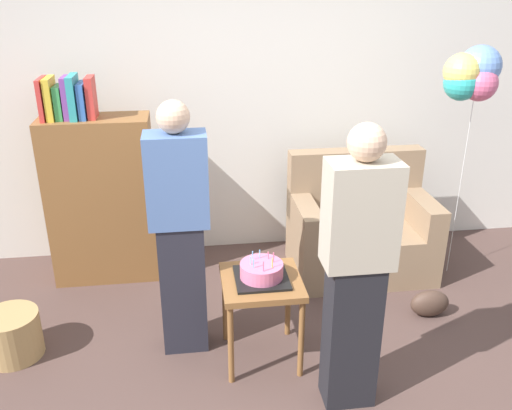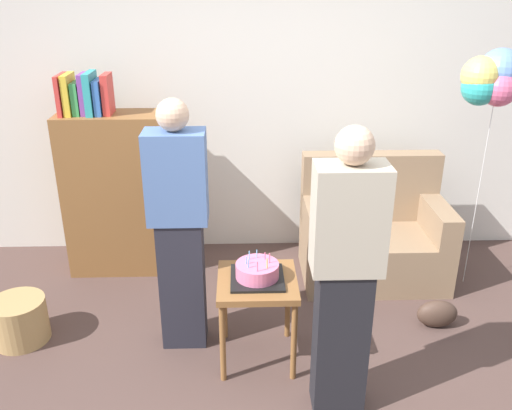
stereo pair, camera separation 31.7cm
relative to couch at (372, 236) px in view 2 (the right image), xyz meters
The scene contains 11 objects.
ground_plane 1.72m from the couch, 121.16° to the right, with size 8.00×8.00×0.00m, color #4C3833.
wall_back 1.47m from the couch, 145.20° to the left, with size 6.00×0.10×2.70m, color silver.
couch is the anchor object (origin of this frame).
bookshelf 2.07m from the couch, behind, with size 0.80×0.36×1.61m.
side_table 1.40m from the couch, 132.90° to the right, with size 0.48×0.48×0.57m.
birthday_cake 1.42m from the couch, 132.90° to the right, with size 0.32×0.32×0.17m.
person_blowing_candles 1.72m from the couch, 149.59° to the right, with size 0.36×0.22×1.63m.
person_holding_cake 1.62m from the couch, 109.51° to the right, with size 0.36×0.22×1.63m.
wicker_basket 2.65m from the couch, 162.39° to the right, with size 0.36×0.36×0.30m, color #A88451.
handbag 0.83m from the couch, 67.55° to the right, with size 0.28×0.14×0.20m, color #473328.
balloon_bunch 1.44m from the couch, 15.67° to the right, with size 0.42×0.33×1.81m.
Camera 2 is at (-0.17, -2.42, 2.27)m, focal length 38.25 mm.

